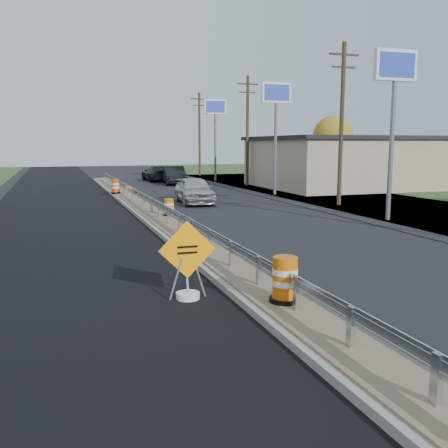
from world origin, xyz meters
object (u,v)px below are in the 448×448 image
object	(u,v)px
barrel_median_near	(285,280)
barrel_median_far	(116,187)
barrel_shoulder_far	(180,178)
car_silver	(194,190)
caution_sign	(188,280)
car_dark_far	(156,173)
car_dark_mid	(174,175)
barrel_median_mid	(169,208)

from	to	relation	value
barrel_median_near	barrel_median_far	size ratio (longest dim) A/B	1.05
barrel_median_near	barrel_shoulder_far	size ratio (longest dim) A/B	1.27
barrel_median_far	barrel_shoulder_far	xyz separation A→B (m)	(7.55, 12.03, -0.31)
barrel_median_near	car_silver	distance (m)	20.45
caution_sign	barrel_shoulder_far	size ratio (longest dim) A/B	2.39
barrel_shoulder_far	caution_sign	bearing A→B (deg)	-103.55
barrel_median_far	car_dark_far	bearing A→B (deg)	67.80
car_silver	car_dark_far	bearing A→B (deg)	89.93
caution_sign	car_silver	distance (m)	19.35
car_dark_mid	barrel_median_far	bearing A→B (deg)	-118.37
car_dark_mid	barrel_median_mid	bearing A→B (deg)	-97.83
car_dark_far	caution_sign	bearing A→B (deg)	78.19
caution_sign	barrel_shoulder_far	world-z (taller)	caution_sign
car_dark_far	car_silver	bearing A→B (deg)	83.94
car_dark_mid	car_dark_far	world-z (taller)	car_dark_mid
barrel_median_near	car_silver	world-z (taller)	car_silver
barrel_shoulder_far	car_dark_far	bearing A→B (deg)	137.76
barrel_median_mid	barrel_median_near	bearing A→B (deg)	-92.25
car_dark_mid	car_dark_far	size ratio (longest dim) A/B	0.94
barrel_shoulder_far	car_dark_mid	size ratio (longest dim) A/B	0.16
caution_sign	barrel_shoulder_far	distance (m)	37.39
barrel_shoulder_far	car_silver	xyz separation A→B (m)	(-3.44, -17.76, 0.45)
barrel_median_near	car_silver	bearing A→B (deg)	79.98
caution_sign	barrel_median_mid	xyz separation A→B (m)	(2.31, 12.26, 0.14)
caution_sign	car_silver	bearing A→B (deg)	75.56
barrel_median_mid	barrel_shoulder_far	size ratio (longest dim) A/B	1.04
barrel_median_near	car_dark_far	distance (m)	39.97
barrel_median_mid	barrel_shoulder_far	world-z (taller)	barrel_median_mid
caution_sign	barrel_median_far	bearing A→B (deg)	88.69
barrel_median_mid	car_dark_mid	size ratio (longest dim) A/B	0.16
barrel_median_mid	barrel_shoulder_far	xyz separation A→B (m)	(6.45, 24.09, -0.24)
barrel_median_near	barrel_shoulder_far	world-z (taller)	barrel_median_near
barrel_median_far	car_silver	xyz separation A→B (m)	(4.11, -5.72, 0.14)
caution_sign	barrel_shoulder_far	bearing A→B (deg)	77.99
barrel_median_near	barrel_shoulder_far	distance (m)	38.54
car_silver	barrel_median_far	bearing A→B (deg)	130.06
barrel_shoulder_far	barrel_median_near	bearing A→B (deg)	-100.46
barrel_median_near	car_dark_far	size ratio (longest dim) A/B	0.19
car_dark_far	barrel_median_far	bearing A→B (deg)	66.17
barrel_median_far	car_dark_mid	xyz separation A→B (m)	(6.36, 9.30, 0.14)
barrel_median_mid	car_silver	size ratio (longest dim) A/B	0.17
barrel_median_near	barrel_median_mid	size ratio (longest dim) A/B	1.22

